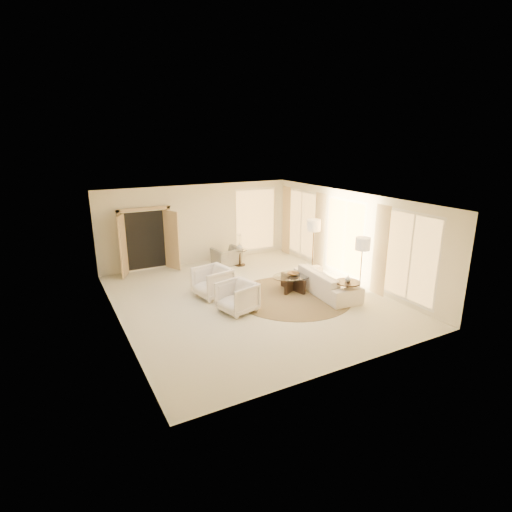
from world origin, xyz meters
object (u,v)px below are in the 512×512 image
armchair_left (213,281)px  floor_lamp_far (363,246)px  accent_chair (227,254)px  sofa (327,282)px  coffee_table (293,281)px  end_table (347,289)px  side_table (240,256)px  side_vase (240,246)px  floor_lamp_near (314,228)px  end_vase (348,279)px  armchair_right (237,296)px  bowl (293,274)px

armchair_left → floor_lamp_far: bearing=52.4°
accent_chair → sofa: bearing=102.4°
coffee_table → end_table: bearing=-64.0°
sofa → side_table: size_ratio=4.07×
end_table → side_vase: (-1.04, 4.48, 0.26)m
accent_chair → coffee_table: (0.67, -3.23, -0.11)m
armchair_left → floor_lamp_far: floor_lamp_far is taller
sofa → side_vase: bearing=21.3°
floor_lamp_near → end_vase: size_ratio=9.85×
armchair_left → floor_lamp_far: size_ratio=0.55×
floor_lamp_near → end_vase: 2.82m
end_table → floor_lamp_near: bearing=74.2°
side_vase → accent_chair: bearing=143.3°
armchair_right → coffee_table: size_ratio=0.52×
side_table → side_vase: side_vase is taller
sofa → bowl: bearing=54.9°
floor_lamp_far → armchair_left: bearing=153.0°
end_table → end_vase: bearing=-90.0°
bowl → armchair_left: bearing=162.8°
sofa → accent_chair: bearing=25.1°
end_table → bowl: bearing=116.0°
floor_lamp_near → accent_chair: bearing=134.9°
armchair_right → bowl: armchair_right is taller
side_table → bowl: 2.97m
end_vase → armchair_right: bearing=161.6°
coffee_table → bowl: 0.22m
floor_lamp_near → floor_lamp_far: bearing=-90.0°
armchair_right → accent_chair: 4.07m
end_table → floor_lamp_far: floor_lamp_far is taller
armchair_right → end_vase: 3.01m
coffee_table → end_vase: 1.75m
armchair_right → floor_lamp_far: (3.58, -0.63, 1.01)m
floor_lamp_near → bowl: floor_lamp_near is taller
accent_chair → end_vase: size_ratio=5.09×
sofa → armchair_left: size_ratio=2.49×
armchair_left → armchair_right: bearing=-3.5°
sofa → coffee_table: (-0.75, 0.63, -0.05)m
armchair_left → floor_lamp_far: 4.31m
bowl → end_vase: end_vase is taller
end_table → floor_lamp_near: (0.74, 2.60, 1.10)m
side_vase → sofa: bearing=-73.7°
armchair_left → bowl: bearing=62.3°
coffee_table → side_table: size_ratio=2.95×
end_table → bowl: 1.70m
side_table → end_vase: bearing=-76.9°
end_table → floor_lamp_near: floor_lamp_near is taller
armchair_right → side_table: bearing=138.8°
accent_chair → armchair_left: bearing=50.0°
armchair_right → coffee_table: 2.19m
sofa → accent_chair: (-1.42, 3.86, 0.07)m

